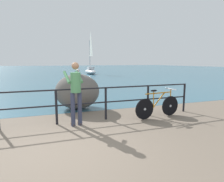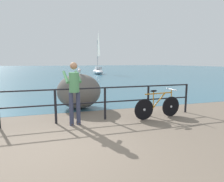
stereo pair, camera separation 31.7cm
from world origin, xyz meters
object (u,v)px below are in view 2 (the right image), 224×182
person_at_railing (74,91)px  bicycle (158,106)px  breakwater_boulder_main (79,91)px  sailboat (98,69)px  seagull (79,70)px

person_at_railing → bicycle: bearing=-100.1°
breakwater_boulder_main → bicycle: bearing=-43.1°
person_at_railing → breakwater_boulder_main: (0.38, 2.03, -0.33)m
bicycle → sailboat: size_ratio=0.27×
bicycle → breakwater_boulder_main: (-2.24, 2.10, 0.28)m
sailboat → bicycle: bearing=172.9°
bicycle → sailboat: bearing=75.3°
bicycle → seagull: (-2.22, 2.04, 1.08)m
bicycle → seagull: seagull is taller
seagull → sailboat: (5.38, 20.99, -0.76)m
seagull → breakwater_boulder_main: bearing=20.8°
person_at_railing → seagull: bearing=-20.1°
seagull → person_at_railing: bearing=168.7°
bicycle → breakwater_boulder_main: size_ratio=1.01×
person_at_railing → breakwater_boulder_main: bearing=-19.1°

